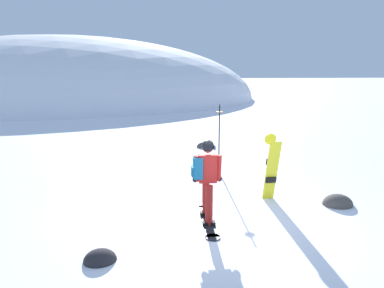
% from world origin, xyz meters
% --- Properties ---
extents(ground_plane, '(300.00, 300.00, 0.00)m').
position_xyz_m(ground_plane, '(0.00, 0.00, 0.00)').
color(ground_plane, white).
extents(ridge_peak_main, '(42.12, 37.91, 13.76)m').
position_xyz_m(ridge_peak_main, '(-9.05, 35.30, 0.00)').
color(ridge_peak_main, white).
rests_on(ridge_peak_main, ground).
extents(snowboarder_main, '(0.64, 1.84, 1.71)m').
position_xyz_m(snowboarder_main, '(-0.33, -0.05, 0.92)').
color(snowboarder_main, black).
rests_on(snowboarder_main, ground).
extents(spare_snowboard, '(0.28, 0.39, 1.62)m').
position_xyz_m(spare_snowboard, '(1.43, 0.82, 0.82)').
color(spare_snowboard, yellow).
rests_on(spare_snowboard, ground).
extents(piste_marker_near, '(0.20, 0.20, 2.12)m').
position_xyz_m(piste_marker_near, '(0.80, 3.41, 1.20)').
color(piste_marker_near, black).
rests_on(piste_marker_near, ground).
extents(rock_dark, '(0.61, 0.52, 0.43)m').
position_xyz_m(rock_dark, '(1.04, 6.89, 0.00)').
color(rock_dark, '#4C4742').
rests_on(rock_dark, ground).
extents(rock_mid, '(0.71, 0.60, 0.50)m').
position_xyz_m(rock_mid, '(2.89, 0.29, 0.00)').
color(rock_mid, '#4C4742').
rests_on(rock_mid, ground).
extents(rock_small, '(0.54, 0.46, 0.38)m').
position_xyz_m(rock_small, '(-2.36, -1.29, 0.00)').
color(rock_small, '#282628').
rests_on(rock_small, ground).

